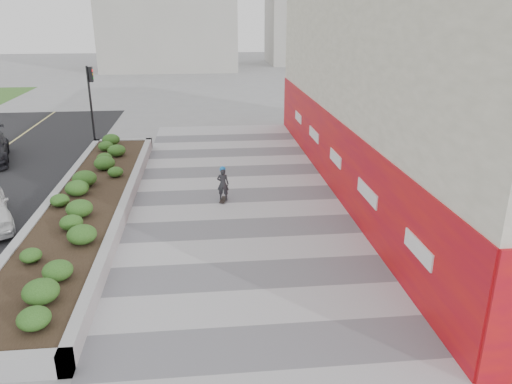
% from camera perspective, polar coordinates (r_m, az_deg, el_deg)
% --- Properties ---
extents(ground, '(160.00, 160.00, 0.00)m').
position_cam_1_polar(ground, '(12.68, 0.27, -13.45)').
color(ground, gray).
rests_on(ground, ground).
extents(walkway, '(8.00, 36.00, 0.01)m').
position_cam_1_polar(walkway, '(15.26, -0.96, -7.22)').
color(walkway, '#A8A8AD').
rests_on(walkway, ground).
extents(building, '(6.04, 24.08, 8.00)m').
position_cam_1_polar(building, '(21.33, 16.83, 11.10)').
color(building, beige).
rests_on(building, ground).
extents(planter, '(3.00, 18.00, 0.90)m').
position_cam_1_polar(planter, '(19.20, -18.66, -1.07)').
color(planter, '#9E9EA0').
rests_on(planter, ground).
extents(traffic_signal_near, '(0.33, 0.28, 4.20)m').
position_cam_1_polar(traffic_signal_near, '(28.97, -18.34, 10.69)').
color(traffic_signal_near, black).
rests_on(traffic_signal_near, ground).
extents(manhole_cover, '(0.44, 0.44, 0.01)m').
position_cam_1_polar(manhole_cover, '(15.31, 0.92, -7.14)').
color(manhole_cover, '#595654').
rests_on(manhole_cover, ground).
extents(skateboarder, '(0.52, 0.75, 1.42)m').
position_cam_1_polar(skateboarder, '(19.21, -3.80, 0.96)').
color(skateboarder, beige).
rests_on(skateboarder, ground).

